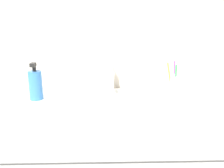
{
  "coord_description": "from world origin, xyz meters",
  "views": [
    {
      "loc": [
        0.01,
        -0.89,
        1.24
      ],
      "look_at": [
        0.04,
        0.05,
        0.99
      ],
      "focal_mm": 39.3,
      "sensor_mm": 36.0,
      "label": 1
    }
  ],
  "objects_px": {
    "toothbrush_green": "(176,76)",
    "toothbrush_yellow": "(169,74)",
    "soap_dispenser": "(35,85)",
    "faucet": "(111,80)",
    "toothbrush_purple": "(175,73)",
    "toothbrush_cup": "(178,87)"
  },
  "relations": [
    {
      "from": "toothbrush_green",
      "to": "toothbrush_yellow",
      "type": "distance_m",
      "value": 0.05
    },
    {
      "from": "toothbrush_yellow",
      "to": "soap_dispenser",
      "type": "xyz_separation_m",
      "value": [
        -0.58,
        -0.02,
        -0.04
      ]
    },
    {
      "from": "faucet",
      "to": "toothbrush_green",
      "type": "xyz_separation_m",
      "value": [
        0.27,
        -0.12,
        0.05
      ]
    },
    {
      "from": "faucet",
      "to": "soap_dispenser",
      "type": "height_order",
      "value": "soap_dispenser"
    },
    {
      "from": "toothbrush_green",
      "to": "toothbrush_yellow",
      "type": "relative_size",
      "value": 1.01
    },
    {
      "from": "toothbrush_yellow",
      "to": "toothbrush_purple",
      "type": "bearing_deg",
      "value": 4.83
    },
    {
      "from": "faucet",
      "to": "toothbrush_cup",
      "type": "height_order",
      "value": "faucet"
    },
    {
      "from": "faucet",
      "to": "toothbrush_cup",
      "type": "bearing_deg",
      "value": -19.13
    },
    {
      "from": "toothbrush_yellow",
      "to": "toothbrush_green",
      "type": "bearing_deg",
      "value": -69.5
    },
    {
      "from": "toothbrush_purple",
      "to": "soap_dispenser",
      "type": "height_order",
      "value": "toothbrush_purple"
    },
    {
      "from": "toothbrush_purple",
      "to": "toothbrush_green",
      "type": "distance_m",
      "value": 0.05
    },
    {
      "from": "soap_dispenser",
      "to": "toothbrush_yellow",
      "type": "bearing_deg",
      "value": 1.81
    },
    {
      "from": "faucet",
      "to": "toothbrush_green",
      "type": "distance_m",
      "value": 0.3
    },
    {
      "from": "toothbrush_cup",
      "to": "toothbrush_purple",
      "type": "height_order",
      "value": "toothbrush_purple"
    },
    {
      "from": "soap_dispenser",
      "to": "faucet",
      "type": "bearing_deg",
      "value": 16.82
    },
    {
      "from": "toothbrush_green",
      "to": "faucet",
      "type": "bearing_deg",
      "value": 155.27
    },
    {
      "from": "toothbrush_yellow",
      "to": "soap_dispenser",
      "type": "bearing_deg",
      "value": -178.19
    },
    {
      "from": "faucet",
      "to": "toothbrush_purple",
      "type": "bearing_deg",
      "value": -15.73
    },
    {
      "from": "toothbrush_purple",
      "to": "toothbrush_yellow",
      "type": "xyz_separation_m",
      "value": [
        -0.02,
        -0.0,
        -0.0
      ]
    },
    {
      "from": "toothbrush_purple",
      "to": "toothbrush_yellow",
      "type": "bearing_deg",
      "value": -175.17
    },
    {
      "from": "toothbrush_yellow",
      "to": "faucet",
      "type": "bearing_deg",
      "value": 162.44
    },
    {
      "from": "faucet",
      "to": "soap_dispenser",
      "type": "relative_size",
      "value": 1.03
    }
  ]
}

